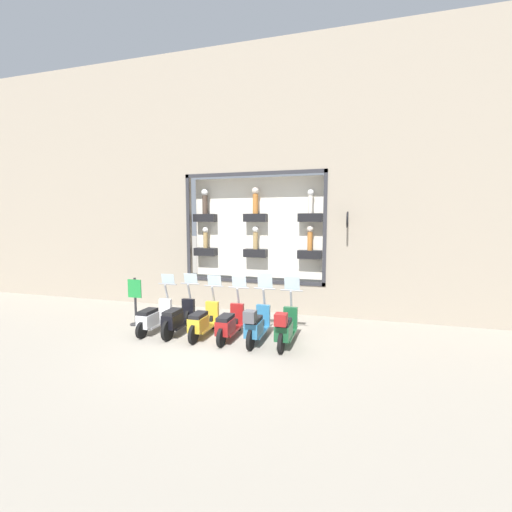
{
  "coord_description": "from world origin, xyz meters",
  "views": [
    {
      "loc": [
        -7.77,
        -3.34,
        3.11
      ],
      "look_at": [
        1.92,
        -0.54,
        2.09
      ],
      "focal_mm": 24.0,
      "sensor_mm": 36.0,
      "label": 1
    }
  ],
  "objects_px": {
    "scooter_green_0": "(285,328)",
    "shop_sign_post": "(135,300)",
    "scooter_teal_1": "(256,325)",
    "scooter_red_2": "(229,324)",
    "scooter_yellow_3": "(203,321)",
    "scooter_white_5": "(153,318)",
    "scooter_black_4": "(178,318)"
  },
  "relations": [
    {
      "from": "scooter_green_0",
      "to": "shop_sign_post",
      "type": "relative_size",
      "value": 1.25
    },
    {
      "from": "shop_sign_post",
      "to": "scooter_teal_1",
      "type": "bearing_deg",
      "value": -97.24
    },
    {
      "from": "scooter_red_2",
      "to": "scooter_yellow_3",
      "type": "distance_m",
      "value": 0.76
    },
    {
      "from": "scooter_white_5",
      "to": "scooter_teal_1",
      "type": "bearing_deg",
      "value": -90.97
    },
    {
      "from": "scooter_teal_1",
      "to": "scooter_black_4",
      "type": "bearing_deg",
      "value": 88.46
    },
    {
      "from": "scooter_teal_1",
      "to": "scooter_white_5",
      "type": "height_order",
      "value": "scooter_teal_1"
    },
    {
      "from": "scooter_yellow_3",
      "to": "shop_sign_post",
      "type": "height_order",
      "value": "scooter_yellow_3"
    },
    {
      "from": "scooter_red_2",
      "to": "scooter_teal_1",
      "type": "bearing_deg",
      "value": -94.14
    },
    {
      "from": "scooter_green_0",
      "to": "scooter_yellow_3",
      "type": "distance_m",
      "value": 2.28
    },
    {
      "from": "scooter_teal_1",
      "to": "scooter_yellow_3",
      "type": "distance_m",
      "value": 1.52
    },
    {
      "from": "scooter_green_0",
      "to": "scooter_red_2",
      "type": "relative_size",
      "value": 1.0
    },
    {
      "from": "scooter_teal_1",
      "to": "scooter_red_2",
      "type": "height_order",
      "value": "scooter_teal_1"
    },
    {
      "from": "scooter_green_0",
      "to": "scooter_yellow_3",
      "type": "xyz_separation_m",
      "value": [
        0.06,
        2.27,
        -0.04
      ]
    },
    {
      "from": "scooter_green_0",
      "to": "scooter_white_5",
      "type": "bearing_deg",
      "value": 89.15
    },
    {
      "from": "scooter_yellow_3",
      "to": "scooter_white_5",
      "type": "bearing_deg",
      "value": 90.16
    },
    {
      "from": "scooter_green_0",
      "to": "scooter_white_5",
      "type": "xyz_separation_m",
      "value": [
        0.06,
        3.79,
        -0.06
      ]
    },
    {
      "from": "scooter_teal_1",
      "to": "scooter_white_5",
      "type": "bearing_deg",
      "value": 89.03
    },
    {
      "from": "scooter_white_5",
      "to": "shop_sign_post",
      "type": "bearing_deg",
      "value": 63.6
    },
    {
      "from": "scooter_white_5",
      "to": "scooter_black_4",
      "type": "bearing_deg",
      "value": -89.28
    },
    {
      "from": "scooter_red_2",
      "to": "scooter_yellow_3",
      "type": "relative_size",
      "value": 1.0
    },
    {
      "from": "scooter_green_0",
      "to": "shop_sign_post",
      "type": "height_order",
      "value": "scooter_green_0"
    },
    {
      "from": "shop_sign_post",
      "to": "scooter_black_4",
      "type": "bearing_deg",
      "value": -104.8
    },
    {
      "from": "scooter_yellow_3",
      "to": "scooter_black_4",
      "type": "distance_m",
      "value": 0.76
    },
    {
      "from": "scooter_black_4",
      "to": "shop_sign_post",
      "type": "height_order",
      "value": "scooter_black_4"
    },
    {
      "from": "scooter_green_0",
      "to": "scooter_yellow_3",
      "type": "height_order",
      "value": "scooter_green_0"
    },
    {
      "from": "scooter_yellow_3",
      "to": "shop_sign_post",
      "type": "relative_size",
      "value": 1.25
    },
    {
      "from": "scooter_teal_1",
      "to": "scooter_red_2",
      "type": "distance_m",
      "value": 0.76
    },
    {
      "from": "shop_sign_post",
      "to": "scooter_white_5",
      "type": "bearing_deg",
      "value": -116.4
    },
    {
      "from": "scooter_green_0",
      "to": "shop_sign_post",
      "type": "bearing_deg",
      "value": 83.86
    },
    {
      "from": "scooter_yellow_3",
      "to": "scooter_red_2",
      "type": "bearing_deg",
      "value": -90.07
    },
    {
      "from": "scooter_red_2",
      "to": "scooter_black_4",
      "type": "height_order",
      "value": "scooter_black_4"
    },
    {
      "from": "scooter_red_2",
      "to": "scooter_green_0",
      "type": "bearing_deg",
      "value": -92.24
    }
  ]
}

